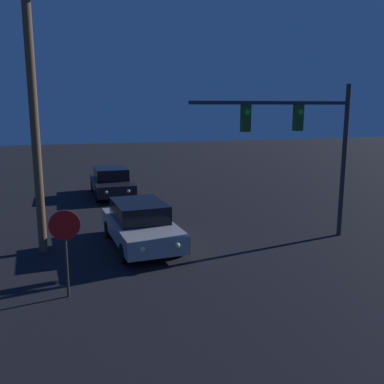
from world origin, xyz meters
TOP-DOWN VIEW (x-y plane):
  - car_near at (-1.73, 15.89)m, footprint 2.28×4.82m
  - car_far at (-1.75, 24.88)m, footprint 2.08×4.74m
  - traffic_signal_mast at (4.06, 14.93)m, footprint 6.06×0.30m
  - stop_sign at (-4.26, 12.28)m, footprint 0.77×0.07m
  - utility_pole at (-5.01, 16.21)m, footprint 1.43×0.28m

SIDE VIEW (x-z plane):
  - car_near at x=-1.73m, z-range 0.01..1.55m
  - car_far at x=-1.75m, z-range 0.01..1.55m
  - stop_sign at x=-4.26m, z-range 0.47..2.76m
  - traffic_signal_mast at x=4.06m, z-range 1.01..6.63m
  - utility_pole at x=-5.01m, z-range 0.14..9.31m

